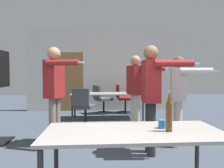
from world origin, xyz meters
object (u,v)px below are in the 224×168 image
(office_chair_far_left, at_px, (102,100))
(person_near_casual, at_px, (55,85))
(drink_cup, at_px, (162,124))
(person_far_watching, at_px, (136,86))
(person_left_plaid, at_px, (179,91))
(office_chair_mid_tucked, at_px, (123,100))
(person_center_tall, at_px, (152,89))
(office_chair_side_rolled, at_px, (84,108))
(beer_bottle, at_px, (169,112))

(office_chair_far_left, bearing_deg, person_near_casual, -45.03)
(office_chair_far_left, relative_size, drink_cup, 10.72)
(person_far_watching, relative_size, person_near_casual, 0.96)
(person_left_plaid, distance_m, office_chair_mid_tucked, 3.25)
(person_near_casual, distance_m, office_chair_far_left, 3.27)
(person_center_tall, distance_m, person_near_casual, 1.74)
(office_chair_side_rolled, height_order, office_chair_mid_tucked, office_chair_side_rolled)
(office_chair_mid_tucked, bearing_deg, beer_bottle, -3.29)
(person_far_watching, bearing_deg, person_near_casual, -76.25)
(person_center_tall, bearing_deg, person_left_plaid, 134.30)
(person_near_casual, bearing_deg, office_chair_side_rolled, 179.71)
(person_near_casual, height_order, beer_bottle, person_near_casual)
(office_chair_far_left, distance_m, beer_bottle, 5.10)
(office_chair_far_left, bearing_deg, office_chair_side_rolled, -43.27)
(office_chair_far_left, bearing_deg, beer_bottle, -22.34)
(office_chair_far_left, relative_size, beer_bottle, 2.37)
(person_left_plaid, distance_m, office_chair_side_rolled, 2.33)
(beer_bottle, bearing_deg, office_chair_mid_tucked, 88.03)
(office_chair_side_rolled, bearing_deg, person_left_plaid, -12.99)
(office_chair_side_rolled, bearing_deg, office_chair_far_left, 96.94)
(person_near_casual, bearing_deg, beer_bottle, 54.90)
(person_center_tall, xyz_separation_m, person_far_watching, (0.01, 1.46, -0.03))
(office_chair_mid_tucked, height_order, drink_cup, office_chair_mid_tucked)
(office_chair_side_rolled, distance_m, office_chair_far_left, 1.83)
(person_left_plaid, bearing_deg, beer_bottle, -8.37)
(person_center_tall, relative_size, beer_bottle, 4.47)
(person_left_plaid, bearing_deg, drink_cup, -10.51)
(office_chair_far_left, relative_size, office_chair_mid_tucked, 0.99)
(person_left_plaid, xyz_separation_m, beer_bottle, (-0.86, -1.98, -0.05))
(person_near_casual, height_order, office_chair_far_left, person_near_casual)
(drink_cup, bearing_deg, office_chair_far_left, 95.88)
(person_left_plaid, distance_m, person_far_watching, 1.09)
(person_near_casual, bearing_deg, person_far_watching, 136.35)
(office_chair_mid_tucked, bearing_deg, person_left_plaid, 11.00)
(office_chair_mid_tucked, distance_m, beer_bottle, 5.14)
(person_center_tall, height_order, person_far_watching, person_center_tall)
(person_far_watching, height_order, person_near_casual, person_near_casual)
(person_far_watching, bearing_deg, office_chair_side_rolled, -123.93)
(office_chair_mid_tucked, xyz_separation_m, beer_bottle, (-0.18, -5.11, 0.48))
(person_far_watching, relative_size, beer_bottle, 4.37)
(person_left_plaid, relative_size, person_near_casual, 0.92)
(person_left_plaid, bearing_deg, office_chair_side_rolled, -109.74)
(drink_cup, bearing_deg, office_chair_side_rolled, 107.22)
(person_near_casual, bearing_deg, office_chair_far_left, -177.95)
(person_center_tall, relative_size, person_near_casual, 0.98)
(person_far_watching, xyz_separation_m, office_chair_side_rolled, (-1.20, 0.44, -0.57))
(person_far_watching, distance_m, person_near_casual, 1.86)
(person_center_tall, distance_m, person_far_watching, 1.46)
(person_far_watching, bearing_deg, office_chair_far_left, -175.68)
(person_near_casual, height_order, office_chair_side_rolled, person_near_casual)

